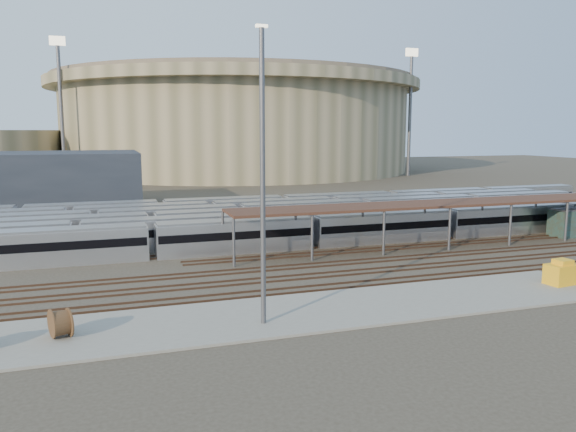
% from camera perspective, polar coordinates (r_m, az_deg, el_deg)
% --- Properties ---
extents(ground, '(420.00, 420.00, 0.00)m').
position_cam_1_polar(ground, '(59.25, 2.38, -4.86)').
color(ground, '#383026').
rests_on(ground, ground).
extents(apron, '(50.00, 9.00, 0.20)m').
position_cam_1_polar(apron, '(44.01, 3.21, -9.56)').
color(apron, gray).
rests_on(apron, ground).
extents(subway_trains, '(124.22, 23.90, 3.60)m').
position_cam_1_polar(subway_trains, '(76.13, -2.59, -0.45)').
color(subway_trains, silver).
rests_on(subway_trains, ground).
extents(inspection_shed, '(60.30, 6.00, 5.30)m').
position_cam_1_polar(inspection_shed, '(72.30, 17.78, 1.21)').
color(inspection_shed, '#56565B').
rests_on(inspection_shed, ground).
extents(empty_tracks, '(170.00, 9.62, 0.18)m').
position_cam_1_polar(empty_tracks, '(54.72, 4.24, -5.93)').
color(empty_tracks, '#4C3323').
rests_on(empty_tracks, ground).
extents(stadium, '(124.00, 124.00, 32.50)m').
position_cam_1_polar(stadium, '(199.12, -5.24, 9.39)').
color(stadium, '#9B8B69').
rests_on(stadium, ground).
extents(service_building, '(42.00, 20.00, 10.00)m').
position_cam_1_polar(service_building, '(110.17, -25.93, 3.19)').
color(service_building, '#1E232D').
rests_on(service_building, ground).
extents(floodlight_0, '(4.00, 1.00, 38.40)m').
position_cam_1_polar(floodlight_0, '(164.26, -22.06, 10.42)').
color(floodlight_0, '#56565B').
rests_on(floodlight_0, ground).
extents(floodlight_2, '(4.00, 1.00, 38.40)m').
position_cam_1_polar(floodlight_2, '(178.60, 12.30, 10.66)').
color(floodlight_2, '#56565B').
rests_on(floodlight_2, ground).
extents(floodlight_3, '(4.00, 1.00, 38.40)m').
position_cam_1_polar(floodlight_3, '(214.21, -15.81, 10.17)').
color(floodlight_3, '#56565B').
rests_on(floodlight_3, ground).
extents(cable_reel_west, '(1.66, 2.21, 1.96)m').
position_cam_1_polar(cable_reel_west, '(40.89, -22.11, -10.05)').
color(cable_reel_west, brown).
rests_on(cable_reel_west, apron).
extents(yard_light_pole, '(0.81, 0.36, 20.63)m').
position_cam_1_polar(yard_light_pole, '(38.83, -2.59, 3.85)').
color(yard_light_pole, '#56565B').
rests_on(yard_light_pole, apron).
extents(yellow_equipment, '(3.06, 2.11, 1.80)m').
position_cam_1_polar(yellow_equipment, '(56.32, 26.06, -5.32)').
color(yellow_equipment, '#F0A916').
rests_on(yellow_equipment, apron).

